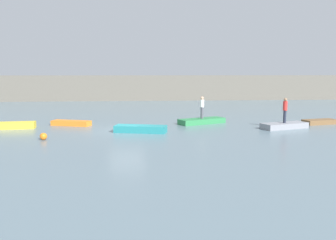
% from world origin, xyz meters
% --- Properties ---
extents(ground_plane, '(120.00, 120.00, 0.00)m').
position_xyz_m(ground_plane, '(0.00, 0.00, 0.00)').
color(ground_plane, slate).
extents(embankment_wall, '(80.00, 1.20, 3.72)m').
position_xyz_m(embankment_wall, '(0.00, 27.33, 1.86)').
color(embankment_wall, '#666056').
rests_on(embankment_wall, ground_plane).
extents(rowboat_yellow, '(2.85, 1.27, 0.48)m').
position_xyz_m(rowboat_yellow, '(-8.30, 1.74, 0.24)').
color(rowboat_yellow, gold).
rests_on(rowboat_yellow, ground_plane).
extents(rowboat_orange, '(3.22, 1.90, 0.39)m').
position_xyz_m(rowboat_orange, '(-4.45, 2.93, 0.19)').
color(rowboat_orange, orange).
rests_on(rowboat_orange, ground_plane).
extents(rowboat_teal, '(3.77, 2.00, 0.47)m').
position_xyz_m(rowboat_teal, '(0.97, -0.71, 0.24)').
color(rowboat_teal, teal).
rests_on(rowboat_teal, ground_plane).
extents(rowboat_green, '(4.09, 2.77, 0.42)m').
position_xyz_m(rowboat_green, '(5.99, 3.07, 0.21)').
color(rowboat_green, '#2D7F47').
rests_on(rowboat_green, ground_plane).
extents(rowboat_grey, '(3.78, 2.29, 0.42)m').
position_xyz_m(rowboat_grey, '(11.66, 0.06, 0.21)').
color(rowboat_grey, gray).
rests_on(rowboat_grey, ground_plane).
extents(rowboat_brown, '(2.92, 1.66, 0.37)m').
position_xyz_m(rowboat_brown, '(15.45, 1.99, 0.19)').
color(rowboat_brown, brown).
rests_on(rowboat_brown, ground_plane).
extents(person_red_shirt, '(0.32, 0.32, 1.86)m').
position_xyz_m(person_red_shirt, '(11.66, 0.06, 1.47)').
color(person_red_shirt, '#232838').
rests_on(person_red_shirt, rowboat_grey).
extents(person_white_shirt, '(0.32, 0.32, 1.79)m').
position_xyz_m(person_white_shirt, '(5.99, 3.07, 1.44)').
color(person_white_shirt, '#4C4C56').
rests_on(person_white_shirt, rowboat_green).
extents(mooring_buoy, '(0.44, 0.44, 0.44)m').
position_xyz_m(mooring_buoy, '(-5.05, -3.04, 0.22)').
color(mooring_buoy, orange).
rests_on(mooring_buoy, ground_plane).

